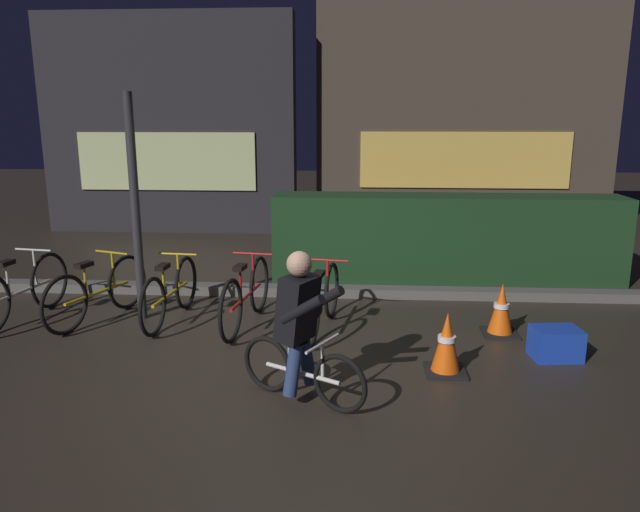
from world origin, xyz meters
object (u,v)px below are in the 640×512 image
parked_bike_center_left (170,293)px  parked_bike_leftmost (21,291)px  street_post (135,209)px  parked_bike_center_right (246,295)px  parked_bike_left_mid (98,291)px  traffic_cone_far (501,310)px  parked_bike_right_mid (322,301)px  cyclist (301,326)px  traffic_cone_near (447,344)px  blue_crate (556,343)px

parked_bike_center_left → parked_bike_leftmost: bearing=98.7°
street_post → parked_bike_center_right: street_post is taller
parked_bike_leftmost → parked_bike_left_mid: parked_bike_leftmost is taller
parked_bike_left_mid → traffic_cone_far: 4.42m
street_post → parked_bike_center_left: 0.99m
parked_bike_right_mid → cyclist: cyclist is taller
parked_bike_center_right → cyclist: cyclist is taller
traffic_cone_near → cyclist: (-1.25, -0.60, 0.35)m
cyclist → parked_bike_right_mid: bearing=116.3°
traffic_cone_near → cyclist: bearing=-154.5°
street_post → blue_crate: 4.57m
parked_bike_left_mid → parked_bike_center_right: (1.69, -0.07, 0.01)m
parked_bike_center_left → blue_crate: size_ratio=3.57×
street_post → traffic_cone_near: (3.25, -1.30, -0.98)m
street_post → blue_crate: street_post is taller
parked_bike_center_right → cyclist: (0.77, -1.71, 0.28)m
street_post → parked_bike_leftmost: size_ratio=1.51×
traffic_cone_near → parked_bike_right_mid: bearing=139.4°
parked_bike_center_left → parked_bike_right_mid: 1.73m
street_post → parked_bike_right_mid: street_post is taller
parked_bike_center_left → blue_crate: 4.07m
parked_bike_left_mid → parked_bike_center_left: parked_bike_left_mid is taller
parked_bike_left_mid → cyclist: bearing=-106.5°
parked_bike_left_mid → parked_bike_right_mid: bearing=-74.7°
parked_bike_left_mid → parked_bike_right_mid: size_ratio=0.97×
parked_bike_leftmost → parked_bike_center_left: (1.67, 0.10, -0.02)m
parked_bike_leftmost → parked_bike_left_mid: bearing=-76.7°
parked_bike_right_mid → cyclist: 1.63m
street_post → traffic_cone_near: 3.64m
parked_bike_leftmost → parked_bike_center_right: size_ratio=1.01×
parked_bike_right_mid → traffic_cone_far: parked_bike_right_mid is taller
parked_bike_center_left → street_post: bearing=83.3°
cyclist → traffic_cone_near: bearing=54.5°
traffic_cone_near → cyclist: size_ratio=0.46×
street_post → traffic_cone_far: 4.09m
traffic_cone_near → traffic_cone_far: (0.71, 1.01, -0.01)m
parked_bike_center_left → cyclist: bearing=-132.7°
parked_bike_leftmost → parked_bike_center_left: parked_bike_leftmost is taller
street_post → traffic_cone_near: bearing=-21.8°
parked_bike_left_mid → blue_crate: parked_bike_left_mid is taller
parked_bike_leftmost → street_post: bearing=-73.7°
parked_bike_center_right → traffic_cone_near: (2.01, -1.12, -0.07)m
parked_bike_center_left → parked_bike_center_right: (0.88, -0.10, 0.02)m
parked_bike_center_left → cyclist: size_ratio=1.26×
parked_bike_leftmost → parked_bike_left_mid: size_ratio=1.09×
parked_bike_leftmost → traffic_cone_near: parked_bike_leftmost is taller
parked_bike_center_right → blue_crate: size_ratio=3.75×
street_post → traffic_cone_far: size_ratio=4.50×
street_post → parked_bike_leftmost: street_post is taller
parked_bike_center_right → traffic_cone_far: 2.73m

